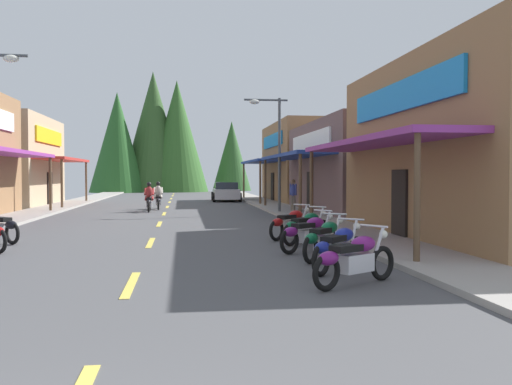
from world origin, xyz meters
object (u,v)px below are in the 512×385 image
at_px(motorcycle_parked_right_5, 291,223).
at_px(streetlamp_right, 272,138).
at_px(motorcycle_parked_right_3, 309,232).
at_px(motorcycle_parked_right_2, 325,238).
at_px(rider_cruising_trailing, 158,198).
at_px(motorcycle_parked_right_1, 339,247).
at_px(parked_car_curbside, 226,192).
at_px(motorcycle_parked_right_4, 306,226).
at_px(rider_cruising_lead, 149,199).
at_px(motorcycle_parked_right_0, 355,258).
at_px(pedestrian_browsing, 293,193).

bearing_deg(motorcycle_parked_right_5, streetlamp_right, 41.87).
xyz_separation_m(streetlamp_right, motorcycle_parked_right_3, (-1.26, -13.73, -3.30)).
relative_size(motorcycle_parked_right_2, motorcycle_parked_right_3, 0.94).
height_order(streetlamp_right, rider_cruising_trailing, streetlamp_right).
bearing_deg(motorcycle_parked_right_5, motorcycle_parked_right_1, -133.52).
distance_m(motorcycle_parked_right_3, motorcycle_parked_right_5, 2.84).
height_order(motorcycle_parked_right_1, motorcycle_parked_right_5, same).
bearing_deg(parked_car_curbside, motorcycle_parked_right_3, -178.90).
height_order(motorcycle_parked_right_4, rider_cruising_lead, rider_cruising_lead).
height_order(motorcycle_parked_right_1, motorcycle_parked_right_4, same).
xyz_separation_m(motorcycle_parked_right_5, parked_car_curbside, (-0.08, 24.66, 0.20)).
xyz_separation_m(motorcycle_parked_right_0, motorcycle_parked_right_2, (0.25, 3.03, 0.00)).
height_order(motorcycle_parked_right_3, pedestrian_browsing, pedestrian_browsing).
height_order(motorcycle_parked_right_2, motorcycle_parked_right_3, same).
relative_size(motorcycle_parked_right_3, motorcycle_parked_right_5, 1.09).
bearing_deg(parked_car_curbside, motorcycle_parked_right_5, -178.68).
bearing_deg(rider_cruising_lead, motorcycle_parked_right_1, -166.81).
bearing_deg(rider_cruising_trailing, pedestrian_browsing, -122.05).
distance_m(rider_cruising_lead, pedestrian_browsing, 7.58).
bearing_deg(rider_cruising_trailing, streetlamp_right, -130.69).
bearing_deg(streetlamp_right, motorcycle_parked_right_0, -94.60).
distance_m(motorcycle_parked_right_3, parked_car_curbside, 27.50).
xyz_separation_m(streetlamp_right, motorcycle_parked_right_0, (-1.46, -18.10, -3.30)).
xyz_separation_m(motorcycle_parked_right_3, motorcycle_parked_right_4, (0.29, 1.62, 0.00)).
height_order(streetlamp_right, motorcycle_parked_right_1, streetlamp_right).
distance_m(pedestrian_browsing, parked_car_curbside, 13.39).
distance_m(motorcycle_parked_right_0, rider_cruising_lead, 21.09).
xyz_separation_m(motorcycle_parked_right_0, motorcycle_parked_right_5, (0.29, 7.22, 0.00)).
xyz_separation_m(streetlamp_right, parked_car_curbside, (-1.25, 13.77, -3.10)).
height_order(rider_cruising_lead, rider_cruising_trailing, same).
bearing_deg(motorcycle_parked_right_2, motorcycle_parked_right_1, -144.06).
height_order(motorcycle_parked_right_3, parked_car_curbside, parked_car_curbside).
bearing_deg(motorcycle_parked_right_4, rider_cruising_trailing, 65.94).
bearing_deg(motorcycle_parked_right_5, motorcycle_parked_right_3, -133.93).
xyz_separation_m(motorcycle_parked_right_0, motorcycle_parked_right_1, (0.13, 1.47, 0.00)).
height_order(motorcycle_parked_right_4, rider_cruising_trailing, rider_cruising_trailing).
distance_m(motorcycle_parked_right_0, motorcycle_parked_right_2, 3.04).
distance_m(streetlamp_right, pedestrian_browsing, 3.09).
height_order(streetlamp_right, parked_car_curbside, streetlamp_right).
bearing_deg(motorcycle_parked_right_2, streetlamp_right, 35.67).
distance_m(streetlamp_right, motorcycle_parked_right_0, 18.46).
xyz_separation_m(motorcycle_parked_right_1, motorcycle_parked_right_2, (0.12, 1.56, 0.00)).
bearing_deg(motorcycle_parked_right_2, parked_car_curbside, 40.33).
relative_size(streetlamp_right, motorcycle_parked_right_4, 3.38).
bearing_deg(parked_car_curbside, motorcycle_parked_right_1, -179.00).
distance_m(motorcycle_parked_right_1, rider_cruising_trailing, 21.60).
xyz_separation_m(streetlamp_right, motorcycle_parked_right_1, (-1.32, -16.63, -3.30)).
bearing_deg(rider_cruising_lead, motorcycle_parked_right_4, -161.42).
distance_m(streetlamp_right, motorcycle_parked_right_2, 15.48).
height_order(motorcycle_parked_right_1, rider_cruising_lead, rider_cruising_lead).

